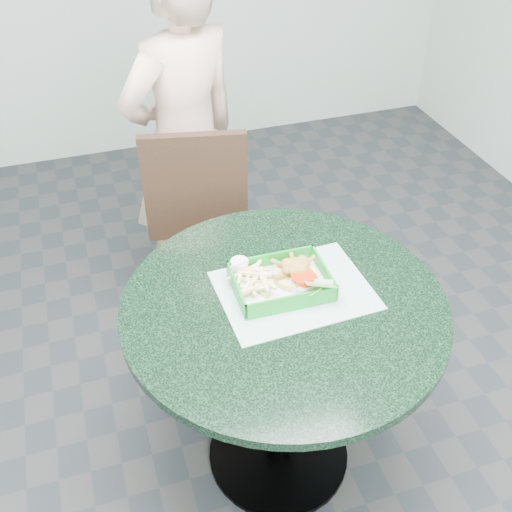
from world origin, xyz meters
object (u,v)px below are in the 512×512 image
object	(u,v)px
food_basket	(281,290)
sauce_ramekin	(239,269)
crab_sandwich	(295,274)
dining_chair	(204,236)
diner_person	(184,140)
cafe_table	(283,346)

from	to	relation	value
food_basket	sauce_ramekin	distance (m)	0.14
food_basket	crab_sandwich	distance (m)	0.06
dining_chair	diner_person	world-z (taller)	diner_person
diner_person	food_basket	world-z (taller)	diner_person
cafe_table	crab_sandwich	world-z (taller)	crab_sandwich
dining_chair	diner_person	xyz separation A→B (m)	(0.01, 0.32, 0.26)
diner_person	sauce_ramekin	bearing A→B (deg)	64.32
diner_person	food_basket	bearing A→B (deg)	70.52
crab_sandwich	sauce_ramekin	xyz separation A→B (m)	(-0.15, 0.07, -0.00)
cafe_table	food_basket	xyz separation A→B (m)	(0.01, 0.05, 0.19)
cafe_table	sauce_ramekin	bearing A→B (deg)	122.83
dining_chair	food_basket	size ratio (longest dim) A/B	3.36
cafe_table	diner_person	size ratio (longest dim) A/B	0.60
diner_person	crab_sandwich	bearing A→B (deg)	73.64
cafe_table	sauce_ramekin	xyz separation A→B (m)	(-0.09, 0.14, 0.22)
dining_chair	crab_sandwich	xyz separation A→B (m)	(0.14, -0.62, 0.27)
cafe_table	crab_sandwich	size ratio (longest dim) A/B	7.23
crab_sandwich	sauce_ramekin	world-z (taller)	crab_sandwich
cafe_table	diner_person	world-z (taller)	diner_person
food_basket	sauce_ramekin	size ratio (longest dim) A/B	5.18
food_basket	crab_sandwich	size ratio (longest dim) A/B	2.11
cafe_table	diner_person	distance (m)	1.03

